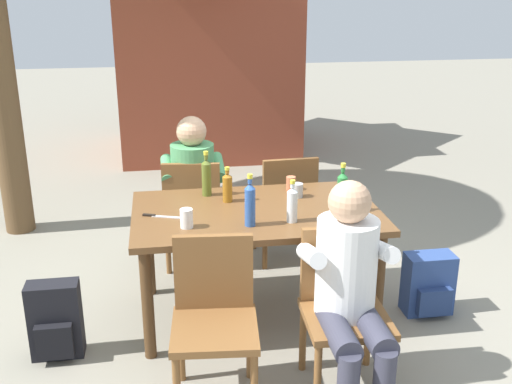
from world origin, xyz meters
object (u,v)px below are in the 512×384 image
object	(u,v)px
dining_table	(256,223)
bottle_blue	(250,204)
brick_kiosk	(206,34)
person_in_white_shirt	(350,283)
bottle_clear	(292,204)
cup_steel	(297,190)
chair_near_right	(343,301)
backpack_by_far_side	(429,285)
chair_far_left	(193,207)
bottle_amber	(227,187)
cup_white	(187,218)
chair_near_left	(214,312)
bottle_green	(342,191)
cup_terracotta	(291,183)
person_in_plaid_shirt	(193,182)
chair_far_right	(286,202)
backpack_by_near_side	(55,322)
table_knife	(159,216)
bottle_olive	(206,177)

from	to	relation	value
dining_table	bottle_blue	world-z (taller)	bottle_blue
bottle_blue	brick_kiosk	bearing A→B (deg)	88.55
person_in_white_shirt	brick_kiosk	world-z (taller)	brick_kiosk
bottle_clear	cup_steel	world-z (taller)	bottle_clear
chair_near_right	backpack_by_far_side	world-z (taller)	chair_near_right
chair_far_left	bottle_clear	world-z (taller)	bottle_clear
person_in_white_shirt	backpack_by_far_side	world-z (taller)	person_in_white_shirt
bottle_blue	bottle_amber	bearing A→B (deg)	101.29
cup_white	dining_table	bearing A→B (deg)	26.06
chair_near_left	cup_steel	size ratio (longest dim) A/B	9.30
chair_far_left	bottle_green	xyz separation A→B (m)	(0.88, -0.89, 0.39)
chair_far_left	bottle_blue	xyz separation A→B (m)	(0.28, -1.01, 0.39)
chair_near_left	bottle_amber	bearing A→B (deg)	79.17
person_in_white_shirt	bottle_blue	size ratio (longest dim) A/B	3.71
chair_near_right	bottle_green	bearing A→B (deg)	75.44
chair_far_left	cup_steel	bearing A→B (deg)	-40.73
bottle_green	backpack_by_far_side	size ratio (longest dim) A/B	0.76
bottle_green	cup_terracotta	bearing A→B (deg)	116.02
person_in_plaid_shirt	cup_steel	bearing A→B (deg)	-46.10
chair_far_right	bottle_green	bearing A→B (deg)	-79.35
chair_near_right	backpack_by_near_side	bearing A→B (deg)	163.45
bottle_amber	bottle_green	bearing A→B (deg)	-23.76
bottle_green	table_knife	world-z (taller)	bottle_green
chair_near_right	backpack_by_near_side	distance (m)	1.67
bottle_green	cup_steel	size ratio (longest dim) A/B	3.39
dining_table	table_knife	distance (m)	0.62
bottle_blue	cup_steel	xyz separation A→B (m)	(0.38, 0.44, -0.09)
cup_white	backpack_by_near_side	bearing A→B (deg)	-174.25
person_in_plaid_shirt	cup_white	distance (m)	1.11
chair_near_right	chair_far_left	world-z (taller)	same
chair_near_left	person_in_plaid_shirt	size ratio (longest dim) A/B	0.74
bottle_green	bottle_olive	world-z (taller)	bottle_green
dining_table	cup_steel	world-z (taller)	cup_steel
person_in_white_shirt	backpack_by_near_side	size ratio (longest dim) A/B	2.50
backpack_by_far_side	table_knife	bearing A→B (deg)	175.41
chair_near_left	bottle_amber	size ratio (longest dim) A/B	3.71
person_in_white_shirt	cup_terracotta	size ratio (longest dim) A/B	12.46
bottle_green	chair_far_right	bearing A→B (deg)	100.65
chair_near_right	bottle_olive	size ratio (longest dim) A/B	2.84
chair_near_left	table_knife	xyz separation A→B (m)	(-0.27, 0.75, 0.26)
chair_far_left	person_in_plaid_shirt	size ratio (longest dim) A/B	0.74
person_in_white_shirt	backpack_by_near_side	distance (m)	1.74
cup_white	cup_terracotta	distance (m)	0.93
chair_far_left	person_in_white_shirt	bearing A→B (deg)	-66.78
chair_near_right	cup_steel	distance (m)	1.01
person_in_white_shirt	cup_steel	size ratio (longest dim) A/B	12.60
backpack_by_near_side	backpack_by_far_side	bearing A→B (deg)	3.28
bottle_clear	dining_table	bearing A→B (deg)	129.12
chair_far_left	bottle_olive	world-z (taller)	bottle_olive
cup_terracotta	backpack_by_far_side	xyz separation A→B (m)	(0.84, -0.50, -0.59)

